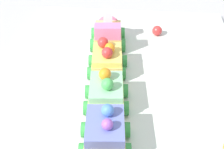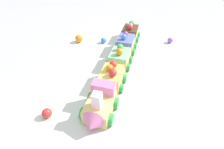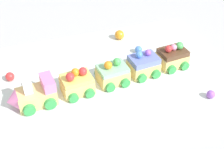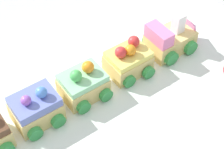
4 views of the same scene
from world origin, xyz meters
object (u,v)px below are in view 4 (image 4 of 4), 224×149
cake_car_lemon (128,61)px  cake_car_mint (83,84)px  cake_car_blueberry (36,109)px  cake_train_locomotive (173,37)px

cake_car_lemon → cake_car_mint: same height
cake_car_lemon → cake_car_blueberry: 0.19m
cake_train_locomotive → cake_car_blueberry: size_ratio=1.44×
cake_car_lemon → cake_car_mint: bearing=-179.9°
cake_train_locomotive → cake_car_mint: size_ratio=1.44×
cake_car_mint → cake_train_locomotive: bearing=-0.0°
cake_car_blueberry → cake_train_locomotive: bearing=0.0°
cake_car_blueberry → cake_car_lemon: bearing=0.1°
cake_car_lemon → cake_car_blueberry: bearing=-179.9°
cake_car_mint → cake_car_blueberry: 0.09m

